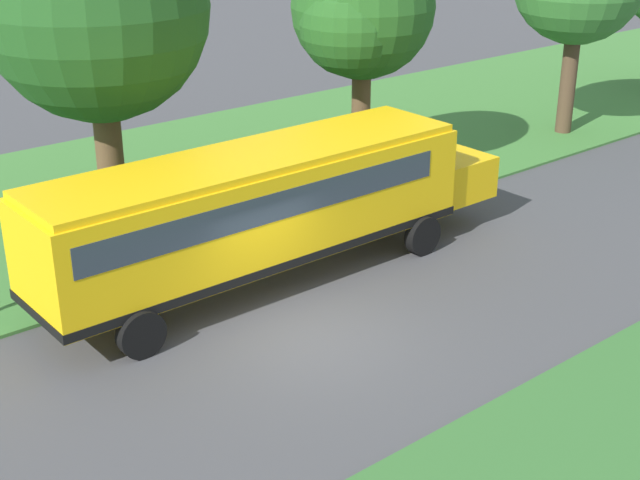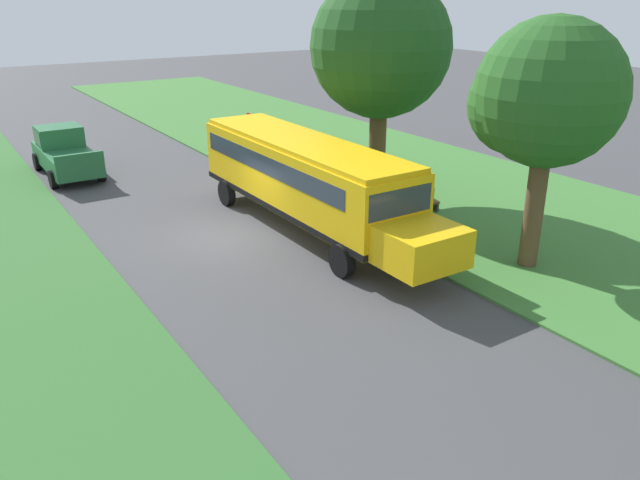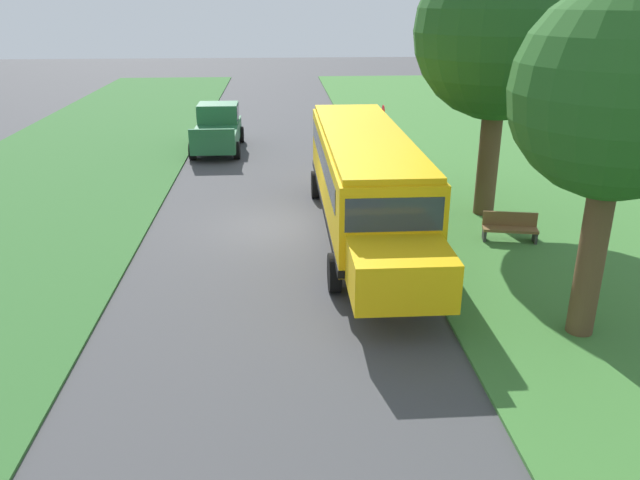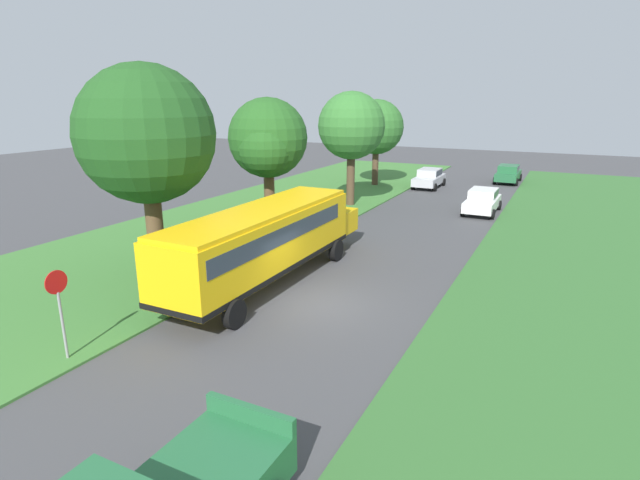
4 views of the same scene
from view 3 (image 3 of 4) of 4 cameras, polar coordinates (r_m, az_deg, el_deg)
ground_plane at (r=20.24m, az=-4.24°, el=1.26°), size 120.00×120.00×0.00m
grass_verge at (r=22.46m, az=22.20°, el=1.85°), size 12.00×80.00×0.08m
school_bus at (r=18.92m, az=4.11°, el=5.95°), size 2.84×12.42×3.16m
pickup_truck at (r=30.89m, az=-9.33°, el=10.14°), size 2.28×5.40×2.10m
oak_tree_beside_bus at (r=20.91m, az=16.03°, el=17.82°), size 5.36×5.36×8.61m
oak_tree_roadside_mid at (r=13.56m, az=24.94°, el=11.71°), size 4.17×4.28×7.34m
stop_sign at (r=26.79m, az=5.74°, el=10.06°), size 0.08×0.68×2.74m
park_bench at (r=19.54m, az=16.97°, el=1.08°), size 1.67×0.80×0.92m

